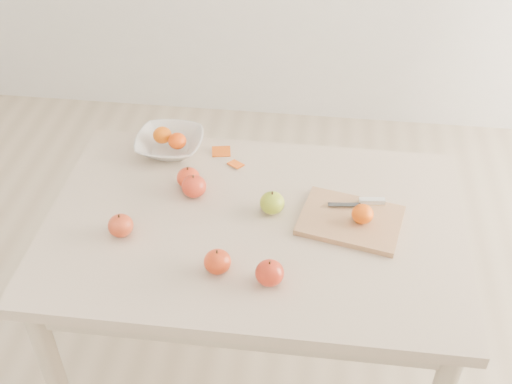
# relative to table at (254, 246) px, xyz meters

# --- Properties ---
(ground) EXTENTS (3.50, 3.50, 0.00)m
(ground) POSITION_rel_table_xyz_m (0.00, 0.00, -0.65)
(ground) COLOR #C6B293
(ground) RESTS_ON ground
(table) EXTENTS (1.20, 0.80, 0.75)m
(table) POSITION_rel_table_xyz_m (0.00, 0.00, 0.00)
(table) COLOR #C7B196
(table) RESTS_ON ground
(cutting_board) EXTENTS (0.32, 0.26, 0.02)m
(cutting_board) POSITION_rel_table_xyz_m (0.28, 0.03, 0.11)
(cutting_board) COLOR tan
(cutting_board) RESTS_ON table
(board_tangerine) EXTENTS (0.06, 0.06, 0.05)m
(board_tangerine) POSITION_rel_table_xyz_m (0.31, 0.02, 0.14)
(board_tangerine) COLOR #DE4807
(board_tangerine) RESTS_ON cutting_board
(fruit_bowl) EXTENTS (0.22, 0.22, 0.05)m
(fruit_bowl) POSITION_rel_table_xyz_m (-0.32, 0.31, 0.13)
(fruit_bowl) COLOR silver
(fruit_bowl) RESTS_ON table
(bowl_tangerine_near) EXTENTS (0.06, 0.06, 0.05)m
(bowl_tangerine_near) POSITION_rel_table_xyz_m (-0.34, 0.32, 0.15)
(bowl_tangerine_near) COLOR #DA6707
(bowl_tangerine_near) RESTS_ON fruit_bowl
(bowl_tangerine_far) EXTENTS (0.06, 0.06, 0.05)m
(bowl_tangerine_far) POSITION_rel_table_xyz_m (-0.29, 0.30, 0.15)
(bowl_tangerine_far) COLOR #D64307
(bowl_tangerine_far) RESTS_ON fruit_bowl
(orange_peel_a) EXTENTS (0.07, 0.06, 0.01)m
(orange_peel_a) POSITION_rel_table_xyz_m (-0.15, 0.32, 0.10)
(orange_peel_a) COLOR #C34C0D
(orange_peel_a) RESTS_ON table
(orange_peel_b) EXTENTS (0.06, 0.05, 0.01)m
(orange_peel_b) POSITION_rel_table_xyz_m (-0.09, 0.26, 0.10)
(orange_peel_b) COLOR #E85910
(orange_peel_b) RESTS_ON table
(paring_knife) EXTENTS (0.17, 0.05, 0.01)m
(paring_knife) POSITION_rel_table_xyz_m (0.32, 0.10, 0.12)
(paring_knife) COLOR silver
(paring_knife) RESTS_ON cutting_board
(apple_green) EXTENTS (0.07, 0.07, 0.07)m
(apple_green) POSITION_rel_table_xyz_m (0.05, 0.05, 0.13)
(apple_green) COLOR #799E14
(apple_green) RESTS_ON table
(apple_red_b) EXTENTS (0.07, 0.07, 0.07)m
(apple_red_b) POSITION_rel_table_xyz_m (-0.19, 0.10, 0.13)
(apple_red_b) COLOR maroon
(apple_red_b) RESTS_ON table
(apple_red_a) EXTENTS (0.07, 0.07, 0.06)m
(apple_red_a) POSITION_rel_table_xyz_m (-0.22, 0.14, 0.13)
(apple_red_a) COLOR #970904
(apple_red_a) RESTS_ON table
(apple_red_d) EXTENTS (0.07, 0.07, 0.06)m
(apple_red_d) POSITION_rel_table_xyz_m (-0.36, -0.10, 0.13)
(apple_red_d) COLOR maroon
(apple_red_d) RESTS_ON table
(apple_red_c) EXTENTS (0.07, 0.07, 0.07)m
(apple_red_c) POSITION_rel_table_xyz_m (-0.07, -0.20, 0.13)
(apple_red_c) COLOR maroon
(apple_red_c) RESTS_ON table
(apple_red_e) EXTENTS (0.08, 0.08, 0.07)m
(apple_red_e) POSITION_rel_table_xyz_m (0.07, -0.23, 0.13)
(apple_red_e) COLOR maroon
(apple_red_e) RESTS_ON table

